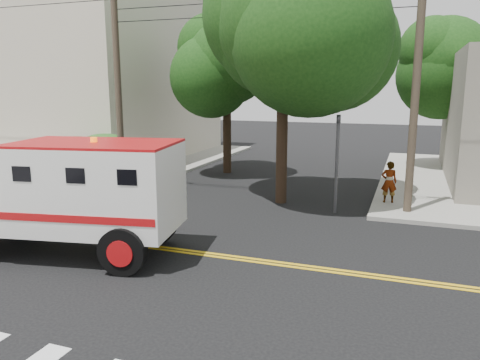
% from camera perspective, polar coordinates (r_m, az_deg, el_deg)
% --- Properties ---
extents(ground, '(100.00, 100.00, 0.00)m').
position_cam_1_polar(ground, '(13.65, -8.48, -8.38)').
color(ground, black).
rests_on(ground, ground).
extents(sidewalk_nw, '(17.00, 17.00, 0.15)m').
position_cam_1_polar(sidewalk_nw, '(31.97, -18.32, 2.63)').
color(sidewalk_nw, gray).
rests_on(sidewalk_nw, ground).
extents(building_left, '(16.00, 14.00, 10.00)m').
position_cam_1_polar(building_left, '(34.09, -19.97, 11.60)').
color(building_left, beige).
rests_on(building_left, sidewalk_nw).
extents(utility_pole_left, '(0.28, 0.28, 9.00)m').
position_cam_1_polar(utility_pole_left, '(20.92, -14.64, 10.75)').
color(utility_pole_left, '#382D23').
rests_on(utility_pole_left, ground).
extents(utility_pole_right, '(0.28, 0.28, 9.00)m').
position_cam_1_polar(utility_pole_right, '(17.45, 20.64, 10.36)').
color(utility_pole_right, '#382D23').
rests_on(utility_pole_right, ground).
extents(tree_main, '(6.08, 5.70, 9.85)m').
position_cam_1_polar(tree_main, '(18.17, 6.57, 19.55)').
color(tree_main, black).
rests_on(tree_main, ground).
extents(tree_left, '(4.48, 4.20, 7.70)m').
position_cam_1_polar(tree_left, '(24.73, -1.11, 13.98)').
color(tree_left, black).
rests_on(tree_left, ground).
extents(tree_right, '(4.80, 4.50, 8.20)m').
position_cam_1_polar(tree_right, '(27.19, 26.31, 13.37)').
color(tree_right, black).
rests_on(tree_right, ground).
extents(traffic_signal, '(0.15, 0.18, 3.60)m').
position_cam_1_polar(traffic_signal, '(17.19, 11.76, 3.23)').
color(traffic_signal, '#3F3F42').
rests_on(traffic_signal, ground).
extents(accessibility_sign, '(0.45, 0.10, 2.02)m').
position_cam_1_polar(accessibility_sign, '(21.64, -15.28, 2.38)').
color(accessibility_sign, '#3F3F42').
rests_on(accessibility_sign, ground).
extents(palm_planter, '(3.52, 2.63, 2.36)m').
position_cam_1_polar(palm_planter, '(22.69, -17.22, 3.39)').
color(palm_planter, '#1E3314').
rests_on(palm_planter, sidewalk_nw).
extents(armored_truck, '(7.22, 3.78, 3.13)m').
position_cam_1_polar(armored_truck, '(13.62, -20.41, -1.22)').
color(armored_truck, silver).
rests_on(armored_truck, ground).
extents(pedestrian_a, '(0.65, 0.48, 1.62)m').
position_cam_1_polar(pedestrian_a, '(18.94, 17.71, -0.23)').
color(pedestrian_a, gray).
rests_on(pedestrian_a, sidewalk_ne).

